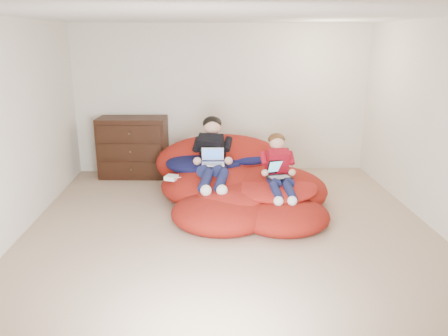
{
  "coord_description": "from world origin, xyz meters",
  "views": [
    {
      "loc": [
        -0.28,
        -4.98,
        2.25
      ],
      "look_at": [
        -0.06,
        0.24,
        0.7
      ],
      "focal_mm": 35.0,
      "sensor_mm": 36.0,
      "label": 1
    }
  ],
  "objects_px": {
    "dresser": "(133,147)",
    "older_boy": "(213,152)",
    "laptop_black": "(279,172)",
    "younger_boy": "(279,166)",
    "beanbag_pile": "(238,185)",
    "laptop_white": "(213,160)"
  },
  "relations": [
    {
      "from": "beanbag_pile",
      "to": "laptop_black",
      "type": "xyz_separation_m",
      "value": [
        0.5,
        -0.39,
        0.3
      ]
    },
    {
      "from": "dresser",
      "to": "laptop_white",
      "type": "bearing_deg",
      "value": -45.55
    },
    {
      "from": "younger_boy",
      "to": "beanbag_pile",
      "type": "bearing_deg",
      "value": 144.54
    },
    {
      "from": "laptop_black",
      "to": "dresser",
      "type": "bearing_deg",
      "value": 141.66
    },
    {
      "from": "younger_boy",
      "to": "laptop_black",
      "type": "bearing_deg",
      "value": -90.0
    },
    {
      "from": "beanbag_pile",
      "to": "younger_boy",
      "type": "xyz_separation_m",
      "value": [
        0.5,
        -0.36,
        0.38
      ]
    },
    {
      "from": "older_boy",
      "to": "younger_boy",
      "type": "xyz_separation_m",
      "value": [
        0.86,
        -0.44,
        -0.09
      ]
    },
    {
      "from": "older_boy",
      "to": "laptop_black",
      "type": "height_order",
      "value": "older_boy"
    },
    {
      "from": "dresser",
      "to": "older_boy",
      "type": "relative_size",
      "value": 0.92
    },
    {
      "from": "laptop_white",
      "to": "dresser",
      "type": "bearing_deg",
      "value": 134.45
    },
    {
      "from": "beanbag_pile",
      "to": "laptop_black",
      "type": "bearing_deg",
      "value": -37.57
    },
    {
      "from": "younger_boy",
      "to": "laptop_white",
      "type": "relative_size",
      "value": 3.07
    },
    {
      "from": "beanbag_pile",
      "to": "laptop_black",
      "type": "height_order",
      "value": "beanbag_pile"
    },
    {
      "from": "older_boy",
      "to": "younger_boy",
      "type": "height_order",
      "value": "older_boy"
    },
    {
      "from": "beanbag_pile",
      "to": "laptop_black",
      "type": "distance_m",
      "value": 0.7
    },
    {
      "from": "older_boy",
      "to": "younger_boy",
      "type": "distance_m",
      "value": 0.97
    },
    {
      "from": "dresser",
      "to": "beanbag_pile",
      "type": "distance_m",
      "value": 2.16
    },
    {
      "from": "beanbag_pile",
      "to": "older_boy",
      "type": "bearing_deg",
      "value": 167.27
    },
    {
      "from": "beanbag_pile",
      "to": "laptop_white",
      "type": "bearing_deg",
      "value": -179.35
    },
    {
      "from": "beanbag_pile",
      "to": "dresser",
      "type": "bearing_deg",
      "value": 141.43
    },
    {
      "from": "dresser",
      "to": "laptop_black",
      "type": "xyz_separation_m",
      "value": [
        2.18,
        -1.72,
        0.06
      ]
    },
    {
      "from": "laptop_black",
      "to": "beanbag_pile",
      "type": "bearing_deg",
      "value": 142.43
    }
  ]
}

